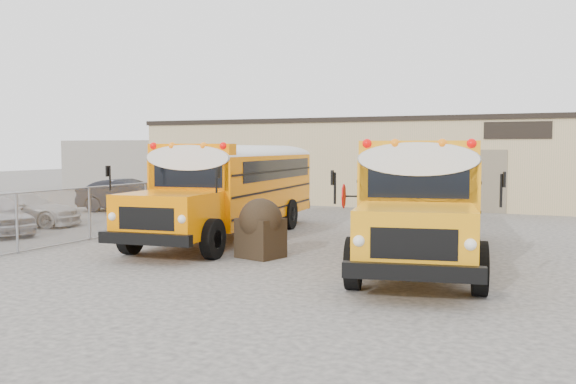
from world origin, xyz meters
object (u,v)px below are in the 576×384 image
at_px(school_bus_right, 425,178).
at_px(car_white, 22,209).
at_px(car_dark, 128,195).
at_px(tarp_bundle, 261,227).
at_px(school_bus_left, 292,174).

relative_size(school_bus_right, car_white, 2.51).
relative_size(school_bus_right, car_dark, 2.44).
distance_m(school_bus_right, car_white, 15.92).
height_order(school_bus_right, tarp_bundle, school_bus_right).
relative_size(tarp_bundle, car_white, 0.36).
xyz_separation_m(school_bus_right, car_dark, (-14.48, 0.01, -1.13)).
height_order(school_bus_right, car_white, school_bus_right).
bearing_deg(car_dark, tarp_bundle, -140.04).
xyz_separation_m(school_bus_left, car_white, (-8.15, -7.89, -1.21)).
bearing_deg(school_bus_left, car_dark, -169.61).
distance_m(tarp_bundle, car_white, 12.19).
bearing_deg(school_bus_left, car_white, -135.92).
bearing_deg(school_bus_left, school_bus_right, -13.18).
distance_m(school_bus_left, car_dark, 8.32).
xyz_separation_m(school_bus_left, car_dark, (-8.11, -1.49, -1.10)).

